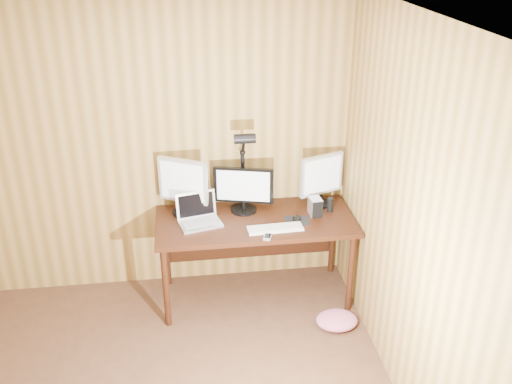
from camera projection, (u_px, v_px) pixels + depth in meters
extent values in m
plane|color=silver|center=(78.00, 43.00, 2.28)|extent=(4.00, 4.00, 0.00)
plane|color=#A1793A|center=(135.00, 151.00, 4.61)|extent=(4.00, 0.00, 4.00)
plane|color=#A1793A|center=(448.00, 272.00, 3.03)|extent=(0.00, 4.00, 4.00)
cube|color=black|center=(255.00, 222.00, 4.62)|extent=(1.60, 0.70, 0.04)
cube|color=black|center=(250.00, 232.00, 5.02)|extent=(1.48, 0.02, 0.51)
cylinder|color=black|center=(166.00, 288.00, 4.43)|extent=(0.05, 0.05, 0.71)
cylinder|color=black|center=(166.00, 249.00, 4.95)|extent=(0.05, 0.05, 0.71)
cylinder|color=black|center=(350.00, 273.00, 4.61)|extent=(0.05, 0.05, 0.71)
cylinder|color=black|center=(332.00, 237.00, 5.13)|extent=(0.05, 0.05, 0.71)
cylinder|color=black|center=(244.00, 210.00, 4.74)|extent=(0.21, 0.21, 0.02)
cylinder|color=black|center=(244.00, 205.00, 4.72)|extent=(0.03, 0.03, 0.06)
cube|color=black|center=(243.00, 185.00, 4.64)|extent=(0.48, 0.15, 0.30)
cube|color=white|center=(243.00, 186.00, 4.63)|extent=(0.42, 0.11, 0.26)
cylinder|color=black|center=(185.00, 212.00, 4.70)|extent=(0.20, 0.20, 0.02)
cylinder|color=black|center=(185.00, 206.00, 4.68)|extent=(0.04, 0.04, 0.09)
cube|color=silver|center=(183.00, 181.00, 4.58)|extent=(0.39, 0.23, 0.37)
cube|color=white|center=(182.00, 182.00, 4.56)|extent=(0.33, 0.18, 0.32)
cylinder|color=black|center=(320.00, 203.00, 4.85)|extent=(0.19, 0.19, 0.02)
cylinder|color=black|center=(320.00, 198.00, 4.83)|extent=(0.04, 0.04, 0.08)
cube|color=silver|center=(321.00, 175.00, 4.73)|extent=(0.38, 0.18, 0.34)
cube|color=white|center=(323.00, 175.00, 4.72)|extent=(0.33, 0.13, 0.30)
cube|color=silver|center=(200.00, 224.00, 4.53)|extent=(0.37, 0.29, 0.02)
cube|color=silver|center=(196.00, 205.00, 4.57)|extent=(0.32, 0.12, 0.21)
cube|color=black|center=(196.00, 205.00, 4.57)|extent=(0.28, 0.10, 0.18)
cube|color=#B2B2B7|center=(200.00, 222.00, 4.52)|extent=(0.30, 0.20, 0.00)
cube|color=white|center=(275.00, 228.00, 4.45)|extent=(0.44, 0.15, 0.02)
cube|color=white|center=(275.00, 227.00, 4.45)|extent=(0.41, 0.13, 0.00)
cube|color=black|center=(297.00, 220.00, 4.59)|extent=(0.21, 0.18, 0.00)
ellipsoid|color=black|center=(297.00, 218.00, 4.58)|extent=(0.07, 0.11, 0.04)
cube|color=silver|center=(315.00, 206.00, 4.65)|extent=(0.10, 0.13, 0.15)
cube|color=black|center=(318.00, 210.00, 4.59)|extent=(0.09, 0.01, 0.14)
cube|color=silver|center=(268.00, 237.00, 4.35)|extent=(0.09, 0.12, 0.01)
cube|color=black|center=(268.00, 236.00, 4.34)|extent=(0.06, 0.08, 0.00)
cylinder|color=black|center=(330.00, 205.00, 4.71)|extent=(0.05, 0.05, 0.12)
cube|color=black|center=(243.00, 204.00, 4.87)|extent=(0.06, 0.07, 0.07)
cylinder|color=black|center=(243.00, 178.00, 4.76)|extent=(0.03, 0.03, 0.47)
sphere|color=black|center=(243.00, 152.00, 4.66)|extent=(0.05, 0.05, 0.05)
cylinder|color=black|center=(244.00, 145.00, 4.56)|extent=(0.02, 0.16, 0.19)
cylinder|color=black|center=(245.00, 139.00, 4.43)|extent=(0.17, 0.08, 0.08)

